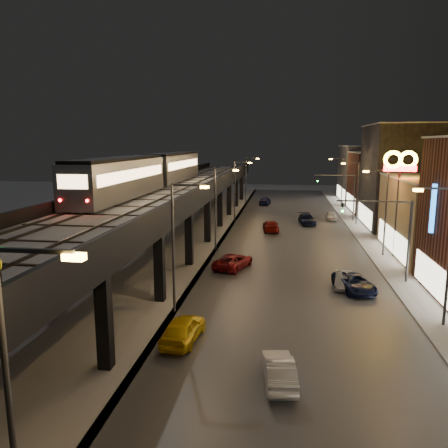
{
  "coord_description": "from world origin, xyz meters",
  "views": [
    {
      "loc": [
        6.74,
        -15.03,
        11.6
      ],
      "look_at": [
        1.76,
        20.24,
        5.0
      ],
      "focal_mm": 35.0,
      "sensor_mm": 36.0,
      "label": 1
    }
  ],
  "objects": [
    {
      "name": "traffic_light_rig_a",
      "position": [
        15.84,
        22.0,
        4.5
      ],
      "size": [
        6.1,
        0.34,
        7.0
      ],
      "color": "#38383A",
      "rests_on": "ground"
    },
    {
      "name": "car_onc_silver",
      "position": [
        11.64,
        20.0,
        0.62
      ],
      "size": [
        1.89,
        3.91,
        1.24
      ],
      "primitive_type": "imported",
      "rotation": [
        0.0,
        0.0,
        -0.16
      ],
      "color": "slate",
      "rests_on": "ground"
    },
    {
      "name": "sidewalk_right",
      "position": [
        17.5,
        35.0,
        0.07
      ],
      "size": [
        4.0,
        120.0,
        0.14
      ],
      "primitive_type": "cube",
      "color": "#9FA1A8",
      "rests_on": "ground"
    },
    {
      "name": "car_mid_silver",
      "position": [
        2.08,
        24.21,
        0.7
      ],
      "size": [
        3.79,
        5.51,
        1.4
      ],
      "primitive_type": "imported",
      "rotation": [
        0.0,
        0.0,
        2.82
      ],
      "color": "maroon",
      "rests_on": "ground"
    },
    {
      "name": "viaduct_parapet_streetside",
      "position": [
        -1.65,
        32.0,
        6.85
      ],
      "size": [
        0.3,
        100.0,
        1.1
      ],
      "primitive_type": "cube",
      "color": "black",
      "rests_on": "elevated_viaduct"
    },
    {
      "name": "streetlight_right_4",
      "position": [
        16.73,
        67.0,
        5.24
      ],
      "size": [
        2.56,
        0.28,
        9.0
      ],
      "color": "#38383A",
      "rests_on": "ground"
    },
    {
      "name": "building_d",
      "position": [
        23.99,
        48.0,
        7.08
      ],
      "size": [
        12.2,
        13.2,
        14.16
      ],
      "color": "black",
      "rests_on": "ground"
    },
    {
      "name": "streetlight_left_3",
      "position": [
        -0.43,
        49.0,
        5.24
      ],
      "size": [
        2.57,
        0.28,
        9.0
      ],
      "color": "#38383A",
      "rests_on": "ground"
    },
    {
      "name": "car_near_white",
      "position": [
        6.65,
        4.79,
        0.67
      ],
      "size": [
        1.92,
        4.19,
        1.33
      ],
      "primitive_type": "imported",
      "rotation": [
        0.0,
        0.0,
        3.27
      ],
      "color": "silver",
      "rests_on": "ground"
    },
    {
      "name": "road_surface",
      "position": [
        7.5,
        35.0,
        0.03
      ],
      "size": [
        17.0,
        120.0,
        0.06
      ],
      "primitive_type": "cube",
      "color": "#46474D",
      "rests_on": "ground"
    },
    {
      "name": "streetlight_left_1",
      "position": [
        -0.43,
        13.0,
        5.24
      ],
      "size": [
        2.57,
        0.28,
        9.0
      ],
      "color": "#38383A",
      "rests_on": "ground"
    },
    {
      "name": "under_viaduct_pavement",
      "position": [
        -6.0,
        35.0,
        0.03
      ],
      "size": [
        11.0,
        120.0,
        0.06
      ],
      "primitive_type": "cube",
      "color": "#9FA1A8",
      "rests_on": "ground"
    },
    {
      "name": "elevated_viaduct",
      "position": [
        -6.0,
        31.84,
        5.62
      ],
      "size": [
        9.0,
        100.0,
        6.3
      ],
      "color": "black",
      "rests_on": "ground"
    },
    {
      "name": "sign_carwash",
      "position": [
        18.5,
        19.42,
        6.07
      ],
      "size": [
        1.66,
        0.35,
        8.59
      ],
      "color": "#38383A",
      "rests_on": "ground"
    },
    {
      "name": "streetlight_right_1",
      "position": [
        16.73,
        13.0,
        5.24
      ],
      "size": [
        2.56,
        0.28,
        9.0
      ],
      "color": "#38383A",
      "rests_on": "ground"
    },
    {
      "name": "car_taxi",
      "position": [
        0.97,
        8.56,
        0.76
      ],
      "size": [
        2.18,
        4.6,
        1.52
      ],
      "primitive_type": "imported",
      "rotation": [
        0.0,
        0.0,
        3.05
      ],
      "color": "#E3B80E",
      "rests_on": "ground"
    },
    {
      "name": "building_e",
      "position": [
        23.99,
        62.0,
        5.08
      ],
      "size": [
        12.2,
        12.2,
        10.16
      ],
      "color": "#4E241E",
      "rests_on": "ground"
    },
    {
      "name": "car_far_white",
      "position": [
        2.94,
        67.9,
        0.76
      ],
      "size": [
        2.23,
        4.64,
        1.53
      ],
      "primitive_type": "imported",
      "rotation": [
        0.0,
        0.0,
        3.04
      ],
      "color": "#10153A",
      "rests_on": "ground"
    },
    {
      "name": "viaduct_trackbed",
      "position": [
        -6.01,
        31.97,
        6.39
      ],
      "size": [
        8.4,
        100.0,
        0.32
      ],
      "color": "#B2B7C1",
      "rests_on": "elevated_viaduct"
    },
    {
      "name": "building_f",
      "position": [
        23.99,
        76.0,
        5.58
      ],
      "size": [
        12.2,
        16.2,
        11.16
      ],
      "color": "#404045",
      "rests_on": "ground"
    },
    {
      "name": "sign_mcdonalds",
      "position": [
        18.0,
        30.69,
        8.98
      ],
      "size": [
        3.24,
        0.64,
        10.89
      ],
      "color": "#38383A",
      "rests_on": "ground"
    },
    {
      "name": "streetlight_right_3",
      "position": [
        16.73,
        49.0,
        5.24
      ],
      "size": [
        2.56,
        0.28,
        9.0
      ],
      "color": "#38383A",
      "rests_on": "ground"
    },
    {
      "name": "car_onc_dark",
      "position": [
        12.34,
        19.18,
        0.68
      ],
      "size": [
        3.42,
        5.28,
        1.35
      ],
      "primitive_type": "imported",
      "rotation": [
        0.0,
        0.0,
        0.26
      ],
      "color": "#131A3D",
      "rests_on": "ground"
    },
    {
      "name": "streetlight_left_2",
      "position": [
        -0.43,
        31.0,
        5.24
      ],
      "size": [
        2.57,
        0.28,
        9.0
      ],
      "color": "#38383A",
      "rests_on": "ground"
    },
    {
      "name": "viaduct_parapet_far",
      "position": [
        -10.35,
        32.0,
        6.85
      ],
      "size": [
        0.3,
        100.0,
        1.1
      ],
      "primitive_type": "cube",
      "color": "black",
      "rests_on": "elevated_viaduct"
    },
    {
      "name": "car_onc_red",
      "position": [
        13.81,
        52.16,
        0.65
      ],
      "size": [
        1.57,
        3.81,
        1.29
      ],
      "primitive_type": "imported",
      "rotation": [
        0.0,
        0.0,
        0.01
      ],
      "color": "silver",
      "rests_on": "ground"
    },
    {
      "name": "car_mid_dark",
      "position": [
        4.94,
        42.29,
        0.72
      ],
      "size": [
        2.46,
        5.13,
        1.44
      ],
      "primitive_type": "imported",
      "rotation": [
        0.0,
        0.0,
        3.23
      ],
      "color": "maroon",
      "rests_on": "ground"
    },
    {
      "name": "streetlight_left_4",
      "position": [
        -0.43,
        67.0,
        5.24
      ],
      "size": [
        2.57,
        0.28,
        9.0
      ],
      "color": "#38383A",
      "rests_on": "ground"
    },
    {
      "name": "streetlight_right_2",
      "position": [
        16.73,
        31.0,
        5.24
      ],
      "size": [
        2.56,
        0.28,
        9.0
      ],
      "color": "#38383A",
      "rests_on": "ground"
    },
    {
      "name": "streetlight_left_0",
      "position": [
        -0.43,
        -5.0,
        5.24
      ],
      "size": [
        2.57,
        0.28,
        9.0
      ],
      "color": "#38383A",
      "rests_on": "ground"
    },
    {
      "name": "subway_train",
      "position": [
        -8.5,
        33.7,
        8.47
      ],
      "size": [
        3.11,
        38.34,
        3.72
      ],
      "color": "gray",
      "rests_on": "viaduct_trackbed"
    },
    {
      "name": "traffic_light_rig_b",
      "position": [
        15.84,
        52.0,
        4.5
      ],
      "size": [
        6.1,
        0.34,
        7.0
      ],
      "color": "#38383A",
      "rests_on": "ground"
    },
    {
      "name": "car_onc_white",
      "position": [
        9.94,
        48.14,
        0.72
      ],
      "size": [
        2.62,
        5.16,
        1.43
      ],
      "primitive_type": "imported",
      "rotation": [
        0.0,
        0.0,
        0.13
      ],
      "color": "black",
      "rests_on": "ground"
    },
    {
      "name": "ground",
      "position": [
        0.0,
        0.0,
        0.0
      ],
      "size": [
        220.0,
        220.0,
        0.0
      ],
      "primitive_type": "plane",
      "color": "silver"
    }
  ]
}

